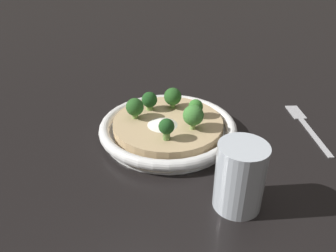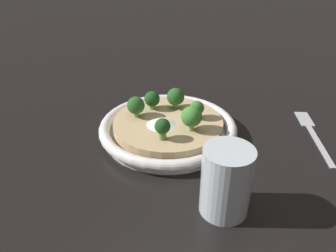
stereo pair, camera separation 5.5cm
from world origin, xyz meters
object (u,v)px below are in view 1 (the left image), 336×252
risotto_bowl (168,128)px  broccoli_back (166,127)px  broccoli_right (149,100)px  broccoli_left (195,114)px  broccoli_back_right (135,107)px  drinking_glass (240,177)px  broccoli_front (173,97)px  fork_utensil (304,123)px  broccoli_front_left (196,107)px

risotto_bowl → broccoli_back: size_ratio=6.72×
broccoli_back → broccoli_right: bearing=-39.7°
broccoli_left → broccoli_back_right: bearing=15.2°
broccoli_right → drinking_glass: (-0.23, 0.12, -0.00)m
broccoli_front → fork_utensil: broccoli_front is taller
broccoli_left → drinking_glass: 0.16m
broccoli_front → broccoli_back: bearing=117.2°
risotto_bowl → broccoli_right: broccoli_right is taller
broccoli_back → drinking_glass: size_ratio=0.38×
broccoli_back → broccoli_front: bearing=-62.8°
broccoli_left → risotto_bowl: bearing=5.3°
broccoli_back → broccoli_right: 0.11m
broccoli_front → risotto_bowl: bearing=113.1°
broccoli_front → broccoli_left: (-0.07, 0.04, 0.00)m
risotto_bowl → broccoli_left: bearing=-174.7°
broccoli_back_right → drinking_glass: drinking_glass is taller
broccoli_right → fork_utensil: size_ratio=0.22×
broccoli_front → broccoli_left: 0.09m
risotto_bowl → broccoli_front: (0.02, -0.05, 0.04)m
broccoli_front → broccoli_back_right: 0.08m
broccoli_front_left → broccoli_back_right: bearing=35.9°
broccoli_front → drinking_glass: size_ratio=0.42×
broccoli_front → fork_utensil: size_ratio=0.25×
broccoli_left → broccoli_back: broccoli_left is taller
broccoli_right → drinking_glass: size_ratio=0.37×
broccoli_back → fork_utensil: (-0.17, -0.24, -0.05)m
risotto_bowl → broccoli_front: 0.07m
broccoli_right → broccoli_front_left: bearing=-165.2°
broccoli_right → broccoli_left: bearing=173.0°
broccoli_back_right → broccoli_front_left: bearing=-144.1°
drinking_glass → fork_utensil: 0.29m
drinking_glass → broccoli_right: bearing=-26.7°
broccoli_front → broccoli_left: size_ratio=0.91×
broccoli_back → broccoli_back_right: bearing=-18.1°
broccoli_left → broccoli_back: size_ratio=1.19×
risotto_bowl → broccoli_front: broccoli_front is taller
risotto_bowl → broccoli_back: (-0.03, 0.05, 0.04)m
broccoli_back_right → broccoli_left: bearing=-164.8°
broccoli_front_left → broccoli_back_right: broccoli_back_right is taller
broccoli_front → broccoli_back: size_ratio=1.08×
broccoli_back_right → broccoli_right: broccoli_back_right is taller
drinking_glass → fork_utensil: bearing=-95.1°
broccoli_left → broccoli_back: bearing=70.9°
drinking_glass → broccoli_front: bearing=-36.6°
broccoli_back → broccoli_left: bearing=-109.1°
broccoli_back_right → fork_utensil: broccoli_back_right is taller
broccoli_back_right → fork_utensil: bearing=-141.0°
broccoli_right → drinking_glass: drinking_glass is taller
risotto_bowl → broccoli_back: bearing=120.7°
risotto_bowl → broccoli_front_left: bearing=-129.9°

